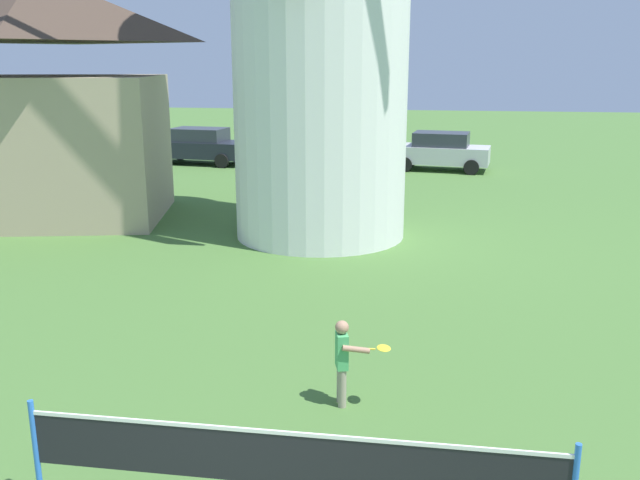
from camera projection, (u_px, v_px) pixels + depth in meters
tennis_net at (289, 460)px, 6.64m from camera, size 5.37×0.06×1.10m
player_far at (344, 358)px, 8.95m from camera, size 0.77×0.39×1.18m
parked_car_black at (200, 145)px, 29.95m from camera, size 4.25×2.27×1.56m
parked_car_cream at (327, 146)px, 29.63m from camera, size 4.41×1.97×1.56m
parked_car_silver at (441, 151)px, 28.23m from camera, size 4.11×2.31×1.56m
chapel at (47, 103)px, 19.06m from camera, size 7.12×5.82×7.60m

